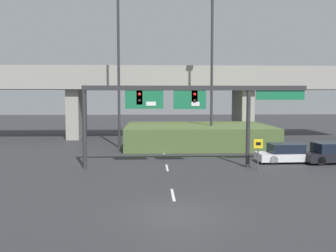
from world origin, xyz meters
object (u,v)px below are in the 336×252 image
(highway_light_pole_near, at_px, (212,69))
(speed_limit_sign, at_px, (258,149))
(signal_gantry, at_px, (186,101))
(parked_sedan_mid_right, at_px, (331,154))
(parked_sedan_near_right, at_px, (287,154))
(highway_light_pole_far, at_px, (119,53))

(highway_light_pole_near, bearing_deg, speed_limit_sign, -83.42)
(signal_gantry, distance_m, speed_limit_sign, 5.77)
(speed_limit_sign, relative_size, parked_sedan_mid_right, 0.46)
(signal_gantry, distance_m, highway_light_pole_near, 11.25)
(speed_limit_sign, xyz_separation_m, parked_sedan_near_right, (2.99, 2.90, -0.74))
(signal_gantry, height_order, parked_sedan_near_right, signal_gantry)
(speed_limit_sign, xyz_separation_m, highway_light_pole_near, (-1.33, 11.52, 5.98))
(speed_limit_sign, height_order, parked_sedan_near_right, speed_limit_sign)
(signal_gantry, distance_m, parked_sedan_mid_right, 11.55)
(highway_light_pole_near, distance_m, parked_sedan_mid_right, 13.45)
(parked_sedan_mid_right, bearing_deg, speed_limit_sign, -164.30)
(highway_light_pole_near, distance_m, parked_sedan_near_right, 11.75)
(speed_limit_sign, relative_size, highway_light_pole_far, 0.13)
(speed_limit_sign, bearing_deg, parked_sedan_near_right, 44.14)
(highway_light_pole_far, height_order, parked_sedan_near_right, highway_light_pole_far)
(signal_gantry, distance_m, highway_light_pole_far, 12.28)
(signal_gantry, relative_size, highway_light_pole_far, 0.90)
(parked_sedan_near_right, bearing_deg, highway_light_pole_far, 144.47)
(parked_sedan_near_right, bearing_deg, parked_sedan_mid_right, -9.04)
(highway_light_pole_near, bearing_deg, signal_gantry, -107.99)
(highway_light_pole_near, relative_size, highway_light_pole_far, 0.83)
(parked_sedan_mid_right, bearing_deg, signal_gantry, -179.59)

